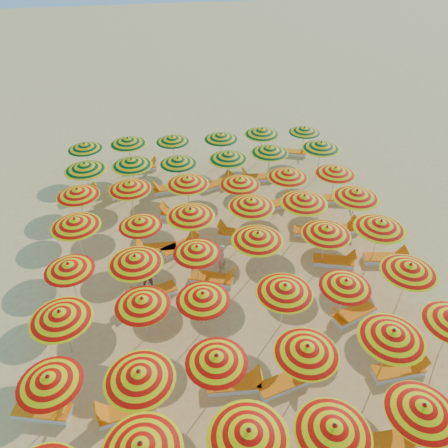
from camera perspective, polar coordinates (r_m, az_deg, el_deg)
The scene contains 74 objects.
ground at distance 18.76m, azimuth 0.28°, elevation -4.83°, with size 120.00×120.00×0.00m, color #ECCC69.
umbrella_1 at distance 11.86m, azimuth -10.82°, elevation -26.70°, with size 2.15×2.15×2.17m.
umbrella_2 at distance 11.81m, azimuth 3.23°, elevation -25.68°, with size 2.23×2.23×2.21m.
umbrella_3 at distance 12.27m, azimuth 14.16°, elevation -24.53°, with size 2.36×2.36×2.10m.
umbrella_4 at distance 13.35m, azimuth 24.54°, elevation -21.07°, with size 2.54×2.54×2.03m.
umbrella_6 at distance 13.72m, azimuth -21.92°, elevation -18.35°, with size 2.45×2.45×1.95m.
umbrella_7 at distance 12.92m, azimuth -11.03°, elevation -18.79°, with size 2.10×2.10×2.15m.
umbrella_8 at distance 13.22m, azimuth -0.99°, elevation -17.17°, with size 2.07×2.07×1.97m.
umbrella_9 at distance 13.51m, azimuth 10.79°, elevation -15.79°, with size 2.45×2.45×2.08m.
umbrella_10 at distance 14.46m, azimuth 21.17°, elevation -13.26°, with size 2.59×2.59×2.17m.
umbrella_12 at distance 14.99m, azimuth -20.62°, elevation -11.07°, with size 2.55×2.55×2.14m.
umbrella_13 at distance 14.87m, azimuth -10.63°, elevation -9.94°, with size 2.46×2.46×1.99m.
umbrella_14 at distance 14.86m, azimuth -2.77°, elevation -9.40°, with size 2.23×2.23×1.96m.
umbrella_15 at distance 15.05m, azimuth 7.96°, elevation -8.35°, with size 2.32×2.32×2.11m.
umbrella_16 at distance 15.89m, azimuth 15.61°, elevation -7.48°, with size 2.23×2.23×1.93m.
umbrella_17 at distance 16.95m, azimuth 23.09°, elevation -5.32°, with size 2.29×2.29×2.14m.
umbrella_18 at distance 16.91m, azimuth -19.63°, elevation -5.27°, with size 1.91×1.91×1.94m.
umbrella_19 at distance 16.25m, azimuth -11.53°, elevation -4.57°, with size 2.19×2.19×2.16m.
umbrella_20 at distance 16.67m, azimuth -3.56°, elevation -3.34°, with size 2.29×2.29×1.96m.
umbrella_21 at distance 16.98m, azimuth 4.42°, elevation -1.64°, with size 2.37×2.37×2.19m.
umbrella_22 at distance 17.83m, azimuth 13.27°, elevation -0.82°, with size 2.26×2.26×2.12m.
umbrella_23 at distance 18.58m, azimuth 19.76°, elevation -0.08°, with size 2.79×2.79×2.23m.
umbrella_24 at distance 18.71m, azimuth -18.88°, elevation 0.20°, with size 2.68×2.68×2.17m.
umbrella_25 at distance 18.41m, azimuth -10.90°, elevation 0.20°, with size 2.21×2.21×1.92m.
umbrella_26 at distance 18.29m, azimuth -4.39°, elevation 1.52°, with size 2.43×2.43×2.20m.
umbrella_27 at distance 18.90m, azimuth 3.58°, elevation 2.77°, with size 2.40×2.40×2.18m.
umbrella_28 at distance 19.36m, azimuth 10.45°, elevation 3.20°, with size 2.44×2.44×2.22m.
umbrella_29 at distance 20.26m, azimuth 16.92°, elevation 3.78°, with size 2.59×2.59×2.23m.
umbrella_30 at distance 20.87m, azimuth -18.58°, elevation 3.98°, with size 2.05×2.05×2.06m.
umbrella_31 at distance 20.67m, azimuth -12.22°, elevation 4.91°, with size 2.62×2.62×2.09m.
umbrella_32 at distance 20.56m, azimuth -4.78°, elevation 5.64°, with size 2.39×2.39×2.15m.
umbrella_33 at distance 20.64m, azimuth 2.12°, elevation 5.59°, with size 2.34×2.34×2.04m.
umbrella_34 at distance 21.38m, azimuth 8.37°, elevation 6.51°, with size 2.29×2.29×2.09m.
umbrella_35 at distance 22.11m, azimuth 14.36°, elevation 6.77°, with size 2.33×2.33×2.08m.
umbrella_36 at distance 22.64m, azimuth -17.73°, elevation 7.17°, with size 2.42×2.42×2.20m.
umbrella_37 at distance 22.50m, azimuth -11.97°, elevation 7.93°, with size 2.28×2.28×2.18m.
umbrella_38 at distance 22.68m, azimuth -6.04°, elevation 8.23°, with size 1.87×1.87×1.96m.
umbrella_39 at distance 22.67m, azimuth 0.57°, elevation 8.90°, with size 2.19×2.19×2.15m.
umbrella_40 at distance 23.48m, azimuth 6.01°, elevation 9.64°, with size 2.33×2.33×2.11m.
umbrella_41 at distance 24.27m, azimuth 12.57°, elevation 10.01°, with size 2.25×2.25×2.17m.
umbrella_42 at distance 25.23m, azimuth -17.75°, elevation 9.66°, with size 2.35×2.35×1.94m.
umbrella_43 at distance 24.90m, azimuth -12.46°, elevation 10.56°, with size 2.00×2.00×2.10m.
umbrella_44 at distance 25.04m, azimuth -6.75°, elevation 10.99°, with size 2.40×2.40×1.94m.
umbrella_45 at distance 25.04m, azimuth -0.40°, elevation 11.39°, with size 2.11×2.11×2.01m.
umbrella_46 at distance 25.47m, azimuth 4.99°, elevation 11.96°, with size 2.08×2.08×2.13m.
umbrella_47 at distance 26.47m, azimuth 10.48°, elevation 12.02°, with size 2.40×2.40×1.92m.
lounger_2 at distance 14.49m, azimuth 20.86°, elevation -25.08°, with size 1.74×0.60×0.69m.
lounger_4 at distance 15.15m, azimuth -22.44°, elevation -21.63°, with size 1.83×1.06×0.69m.
lounger_5 at distance 14.46m, azimuth -12.74°, elevation -22.71°, with size 1.80×0.85×0.69m.
lounger_6 at distance 14.64m, azimuth 1.46°, elevation -20.16°, with size 1.77×0.72×0.69m.
lounger_7 at distance 14.79m, azimuth 7.94°, elevation -19.86°, with size 1.82×0.94×0.69m.
lounger_8 at distance 15.98m, azimuth 21.91°, elevation -17.25°, with size 1.74×0.62×0.69m.
lounger_9 at distance 17.09m, azimuth 16.49°, elevation -11.22°, with size 1.83×1.10×0.69m.
lounger_10 at distance 17.34m, azimuth -9.16°, elevation -8.98°, with size 1.83×1.08×0.69m.
lounger_11 at distance 17.72m, azimuth -1.42°, elevation -7.17°, with size 1.82×1.20×0.69m.
lounger_12 at distance 19.09m, azimuth 14.23°, elevation -4.72°, with size 1.83×1.10×0.69m.
lounger_13 at distance 19.88m, azimuth 20.32°, elevation -4.23°, with size 1.81×0.89×0.69m.
lounger_14 at distance 19.37m, azimuth -8.92°, elevation -3.22°, with size 1.76×0.67×0.69m.
lounger_15 at distance 19.34m, azimuth -5.64°, elevation -2.97°, with size 1.82×1.25×0.69m.
lounger_16 at distance 19.97m, azimuth 1.60°, elevation -1.30°, with size 1.82×1.19×0.69m.
lounger_17 at distance 20.48m, azimuth 11.59°, elevation -1.06°, with size 1.83×1.09×0.69m.
lounger_18 at distance 20.88m, azimuth 15.08°, elevation -0.84°, with size 1.80×0.86×0.69m.
lounger_19 at distance 21.35m, azimuth -6.10°, elevation 1.29°, with size 1.83×1.13×0.69m.
lounger_20 at distance 22.07m, azimuth 6.79°, elevation 2.53°, with size 1.83×1.05×0.69m.
lounger_21 at distance 23.13m, azimuth 15.18°, elevation 3.15°, with size 1.82×0.97×0.69m.
lounger_22 at distance 23.74m, azimuth -18.11°, elevation 3.48°, with size 1.83×1.12×0.69m.
lounger_23 at distance 23.50m, azimuth -12.88°, elevation 4.10°, with size 1.82×1.26×0.69m.
lounger_24 at distance 23.36m, azimuth -7.24°, elevation 4.58°, with size 1.79×0.77×0.69m.
lounger_25 at distance 23.63m, azimuth -0.76°, elevation 5.29°, with size 1.82×1.19×0.69m.
lounger_26 at distance 24.23m, azimuth 4.33°, elevation 6.04°, with size 1.78×0.75×0.69m.
lounger_27 at distance 25.60m, azimuth -10.63°, elevation 7.27°, with size 1.75×0.65×0.69m.
lounger_28 at distance 27.16m, azimuth 8.95°, elevation 9.24°, with size 1.83×1.16×0.69m.
beachgoer_a at distance 17.89m, azimuth -0.37°, elevation -4.46°, with size 0.48×0.31×1.31m, color tan.
beachgoer_b at distance 17.18m, azimuth -9.95°, elevation -6.68°, with size 0.76×0.60×1.57m, color tan.
Camera 1 is at (-2.64, -13.85, 12.38)m, focal length 35.00 mm.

